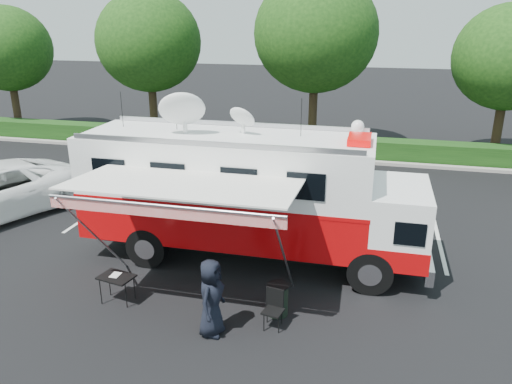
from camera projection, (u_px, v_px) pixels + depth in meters
ground_plane at (252, 258)px, 14.76m from camera, size 120.00×120.00×0.00m
back_border at (338, 54)px, 24.65m from camera, size 60.00×6.14×8.87m
stall_lines at (259, 218)px, 17.62m from camera, size 24.12×5.50×0.01m
command_truck at (249, 194)px, 14.11m from camera, size 9.76×2.69×4.69m
awning at (181, 189)px, 11.42m from camera, size 5.33×2.74×3.22m
person at (212, 333)px, 11.28m from camera, size 0.64×0.93×1.82m
folding_table at (116, 278)px, 12.30m from camera, size 0.94×0.75×0.71m
folding_chair at (274, 305)px, 11.38m from camera, size 0.51×0.53×0.91m
trash_bin at (278, 299)px, 11.86m from camera, size 0.53×0.53×0.80m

